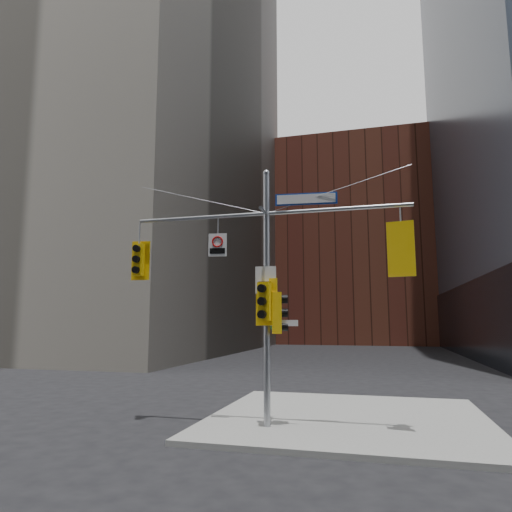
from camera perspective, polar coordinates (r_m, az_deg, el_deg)
The scene contains 14 objects.
ground at distance 11.20m, azimuth -1.21°, elevation -23.40°, with size 160.00×160.00×0.00m, color black.
sidewalk_corner at distance 14.69m, azimuth 11.43°, elevation -19.27°, with size 8.00×8.00×0.15m, color gray.
tower_nw at distance 64.27m, azimuth -19.45°, elevation 27.53°, with size 36.00×36.00×80.00m, color gray.
brick_midrise at distance 69.33m, azimuth 12.33°, elevation 1.18°, with size 26.00×20.00×28.00m, color brown.
signal_assembly at distance 12.82m, azimuth 1.33°, elevation -1.56°, with size 8.00×0.80×7.30m.
traffic_light_west_arm at distance 14.36m, azimuth -14.46°, elevation -0.48°, with size 0.58×0.49×1.21m.
traffic_light_east_arm at distance 12.53m, azimuth 17.78°, elevation 0.75°, with size 0.69×0.61×1.44m.
traffic_light_pole_side at distance 12.68m, azimuth 2.82°, elevation -7.11°, with size 0.49×0.42×1.13m.
traffic_light_pole_front at distance 12.48m, azimuth 1.06°, elevation -5.72°, with size 0.62×0.52×1.30m.
street_sign_blade at distance 12.97m, azimuth 6.27°, elevation 7.11°, with size 1.73×0.22×0.34m.
regulatory_sign_arm at distance 13.32m, azimuth -4.83°, elevation 1.48°, with size 0.54×0.11×0.68m.
regulatory_sign_pole at distance 12.67m, azimuth 1.22°, elevation -3.10°, with size 0.58×0.07×0.76m.
street_blade_ew at distance 12.64m, azimuth 3.37°, elevation -8.37°, with size 0.84×0.06×0.17m.
street_blade_ns at distance 13.18m, azimuth 1.83°, elevation -8.77°, with size 0.14×0.77×0.16m.
Camera 1 is at (3.01, -10.38, 2.94)m, focal length 32.00 mm.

